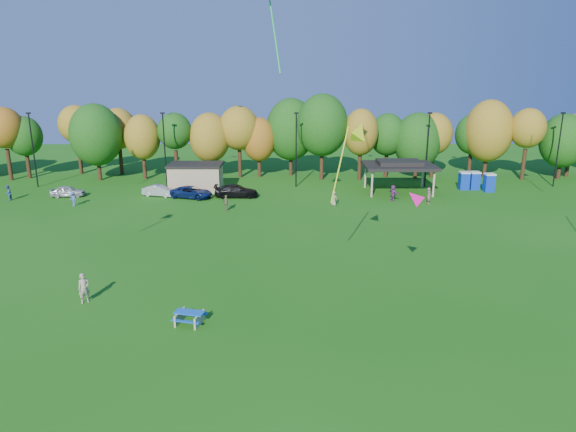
{
  "coord_description": "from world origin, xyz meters",
  "views": [
    {
      "loc": [
        0.77,
        -22.29,
        13.59
      ],
      "look_at": [
        0.88,
        6.0,
        5.7
      ],
      "focal_mm": 32.0,
      "sensor_mm": 36.0,
      "label": 1
    }
  ],
  "objects_px": {
    "car_b": "(159,191)",
    "car_d": "(236,191)",
    "kite_flyer": "(84,288)",
    "porta_potties": "(476,181)",
    "picnic_table": "(190,317)",
    "car_a": "(68,191)",
    "car_c": "(192,192)"
  },
  "relations": [
    {
      "from": "kite_flyer",
      "to": "porta_potties",
      "type": "bearing_deg",
      "value": 6.55
    },
    {
      "from": "picnic_table",
      "to": "car_a",
      "type": "height_order",
      "value": "car_a"
    },
    {
      "from": "car_b",
      "to": "car_d",
      "type": "distance_m",
      "value": 8.87
    },
    {
      "from": "car_c",
      "to": "car_b",
      "type": "bearing_deg",
      "value": 95.89
    },
    {
      "from": "picnic_table",
      "to": "car_c",
      "type": "height_order",
      "value": "car_c"
    },
    {
      "from": "kite_flyer",
      "to": "car_c",
      "type": "distance_m",
      "value": 27.46
    },
    {
      "from": "picnic_table",
      "to": "porta_potties",
      "type": "bearing_deg",
      "value": 64.79
    },
    {
      "from": "porta_potties",
      "to": "picnic_table",
      "type": "height_order",
      "value": "porta_potties"
    },
    {
      "from": "porta_potties",
      "to": "car_b",
      "type": "height_order",
      "value": "porta_potties"
    },
    {
      "from": "picnic_table",
      "to": "car_a",
      "type": "distance_m",
      "value": 36.48
    },
    {
      "from": "car_b",
      "to": "car_c",
      "type": "distance_m",
      "value": 3.95
    },
    {
      "from": "car_d",
      "to": "car_b",
      "type": "bearing_deg",
      "value": 85.94
    },
    {
      "from": "porta_potties",
      "to": "car_b",
      "type": "bearing_deg",
      "value": -175.36
    },
    {
      "from": "car_d",
      "to": "porta_potties",
      "type": "bearing_deg",
      "value": -83.48
    },
    {
      "from": "picnic_table",
      "to": "kite_flyer",
      "type": "height_order",
      "value": "kite_flyer"
    },
    {
      "from": "car_c",
      "to": "porta_potties",
      "type": "bearing_deg",
      "value": -64.48
    },
    {
      "from": "picnic_table",
      "to": "car_d",
      "type": "relative_size",
      "value": 0.39
    },
    {
      "from": "kite_flyer",
      "to": "car_a",
      "type": "bearing_deg",
      "value": 78.9
    },
    {
      "from": "porta_potties",
      "to": "picnic_table",
      "type": "xyz_separation_m",
      "value": [
        -28.21,
        -34.1,
        -0.68
      ]
    },
    {
      "from": "car_a",
      "to": "car_b",
      "type": "xyz_separation_m",
      "value": [
        10.38,
        0.22,
        0.0
      ]
    },
    {
      "from": "picnic_table",
      "to": "car_d",
      "type": "bearing_deg",
      "value": 104.82
    },
    {
      "from": "car_b",
      "to": "car_c",
      "type": "xyz_separation_m",
      "value": [
        3.85,
        -0.89,
        0.02
      ]
    },
    {
      "from": "picnic_table",
      "to": "car_b",
      "type": "relative_size",
      "value": 0.5
    },
    {
      "from": "porta_potties",
      "to": "picnic_table",
      "type": "bearing_deg",
      "value": -129.6
    },
    {
      "from": "porta_potties",
      "to": "car_b",
      "type": "relative_size",
      "value": 0.97
    },
    {
      "from": "porta_potties",
      "to": "car_b",
      "type": "xyz_separation_m",
      "value": [
        -37.29,
        -3.03,
        -0.46
      ]
    },
    {
      "from": "kite_flyer",
      "to": "car_d",
      "type": "height_order",
      "value": "kite_flyer"
    },
    {
      "from": "car_a",
      "to": "porta_potties",
      "type": "bearing_deg",
      "value": -94.1
    },
    {
      "from": "porta_potties",
      "to": "car_c",
      "type": "xyz_separation_m",
      "value": [
        -33.45,
        -3.91,
        -0.44
      ]
    },
    {
      "from": "car_a",
      "to": "car_d",
      "type": "distance_m",
      "value": 19.24
    },
    {
      "from": "car_a",
      "to": "car_b",
      "type": "distance_m",
      "value": 10.38
    },
    {
      "from": "picnic_table",
      "to": "car_c",
      "type": "xyz_separation_m",
      "value": [
        -5.23,
        30.19,
        0.24
      ]
    }
  ]
}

